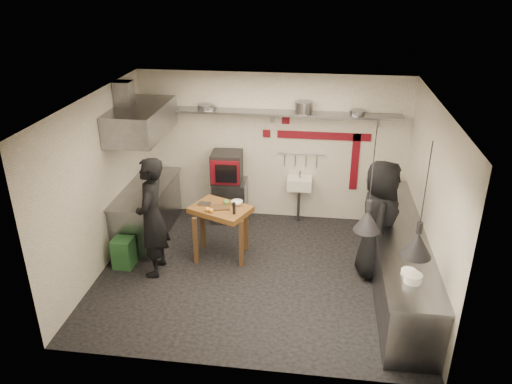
# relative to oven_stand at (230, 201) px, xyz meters

# --- Properties ---
(floor) EXTENTS (5.00, 5.00, 0.00)m
(floor) POSITION_rel_oven_stand_xyz_m (0.76, -1.79, -0.40)
(floor) COLOR black
(floor) RESTS_ON ground
(ceiling) EXTENTS (5.00, 5.00, 0.00)m
(ceiling) POSITION_rel_oven_stand_xyz_m (0.76, -1.79, 2.40)
(ceiling) COLOR beige
(ceiling) RESTS_ON floor
(wall_back) EXTENTS (5.00, 0.04, 2.80)m
(wall_back) POSITION_rel_oven_stand_xyz_m (0.76, 0.31, 1.00)
(wall_back) COLOR silver
(wall_back) RESTS_ON floor
(wall_front) EXTENTS (5.00, 0.04, 2.80)m
(wall_front) POSITION_rel_oven_stand_xyz_m (0.76, -3.89, 1.00)
(wall_front) COLOR silver
(wall_front) RESTS_ON floor
(wall_left) EXTENTS (0.04, 4.20, 2.80)m
(wall_left) POSITION_rel_oven_stand_xyz_m (-1.74, -1.79, 1.00)
(wall_left) COLOR silver
(wall_left) RESTS_ON floor
(wall_right) EXTENTS (0.04, 4.20, 2.80)m
(wall_right) POSITION_rel_oven_stand_xyz_m (3.26, -1.79, 1.00)
(wall_right) COLOR silver
(wall_right) RESTS_ON floor
(red_band_horiz) EXTENTS (1.70, 0.02, 0.14)m
(red_band_horiz) POSITION_rel_oven_stand_xyz_m (1.71, 0.29, 1.28)
(red_band_horiz) COLOR #600B15
(red_band_horiz) RESTS_ON wall_back
(red_band_vert) EXTENTS (0.14, 0.02, 1.10)m
(red_band_vert) POSITION_rel_oven_stand_xyz_m (2.31, 0.29, 0.80)
(red_band_vert) COLOR #600B15
(red_band_vert) RESTS_ON wall_back
(red_tile_a) EXTENTS (0.14, 0.02, 0.14)m
(red_tile_a) POSITION_rel_oven_stand_xyz_m (1.01, 0.29, 1.55)
(red_tile_a) COLOR #600B15
(red_tile_a) RESTS_ON wall_back
(red_tile_b) EXTENTS (0.14, 0.02, 0.14)m
(red_tile_b) POSITION_rel_oven_stand_xyz_m (0.66, 0.29, 1.28)
(red_tile_b) COLOR #600B15
(red_tile_b) RESTS_ON wall_back
(back_shelf) EXTENTS (4.60, 0.34, 0.04)m
(back_shelf) POSITION_rel_oven_stand_xyz_m (0.76, 0.13, 1.72)
(back_shelf) COLOR slate
(back_shelf) RESTS_ON wall_back
(shelf_bracket_left) EXTENTS (0.04, 0.06, 0.24)m
(shelf_bracket_left) POSITION_rel_oven_stand_xyz_m (-1.14, 0.28, 1.62)
(shelf_bracket_left) COLOR slate
(shelf_bracket_left) RESTS_ON wall_back
(shelf_bracket_mid) EXTENTS (0.04, 0.06, 0.24)m
(shelf_bracket_mid) POSITION_rel_oven_stand_xyz_m (0.76, 0.28, 1.62)
(shelf_bracket_mid) COLOR slate
(shelf_bracket_mid) RESTS_ON wall_back
(shelf_bracket_right) EXTENTS (0.04, 0.06, 0.24)m
(shelf_bracket_right) POSITION_rel_oven_stand_xyz_m (2.66, 0.28, 1.62)
(shelf_bracket_right) COLOR slate
(shelf_bracket_right) RESTS_ON wall_back
(pan_far_left) EXTENTS (0.33, 0.33, 0.09)m
(pan_far_left) POSITION_rel_oven_stand_xyz_m (-0.44, 0.13, 1.79)
(pan_far_left) COLOR slate
(pan_far_left) RESTS_ON back_shelf
(pan_mid_left) EXTENTS (0.27, 0.27, 0.07)m
(pan_mid_left) POSITION_rel_oven_stand_xyz_m (-0.37, 0.13, 1.78)
(pan_mid_left) COLOR slate
(pan_mid_left) RESTS_ON back_shelf
(stock_pot) EXTENTS (0.38, 0.38, 0.20)m
(stock_pot) POSITION_rel_oven_stand_xyz_m (1.33, 0.13, 1.84)
(stock_pot) COLOR slate
(stock_pot) RESTS_ON back_shelf
(pan_right) EXTENTS (0.32, 0.32, 0.08)m
(pan_right) POSITION_rel_oven_stand_xyz_m (2.26, 0.13, 1.78)
(pan_right) COLOR slate
(pan_right) RESTS_ON back_shelf
(oven_stand) EXTENTS (0.64, 0.59, 0.80)m
(oven_stand) POSITION_rel_oven_stand_xyz_m (0.00, 0.00, 0.00)
(oven_stand) COLOR slate
(oven_stand) RESTS_ON floor
(combi_oven) EXTENTS (0.57, 0.54, 0.58)m
(combi_oven) POSITION_rel_oven_stand_xyz_m (-0.05, -0.01, 0.69)
(combi_oven) COLOR black
(combi_oven) RESTS_ON oven_stand
(oven_door) EXTENTS (0.52, 0.05, 0.46)m
(oven_door) POSITION_rel_oven_stand_xyz_m (-0.03, -0.29, 0.69)
(oven_door) COLOR #600B15
(oven_door) RESTS_ON combi_oven
(oven_glass) EXTENTS (0.39, 0.03, 0.34)m
(oven_glass) POSITION_rel_oven_stand_xyz_m (-0.00, -0.34, 0.69)
(oven_glass) COLOR black
(oven_glass) RESTS_ON oven_door
(hand_sink) EXTENTS (0.46, 0.34, 0.22)m
(hand_sink) POSITION_rel_oven_stand_xyz_m (1.31, 0.13, 0.38)
(hand_sink) COLOR silver
(hand_sink) RESTS_ON wall_back
(sink_tap) EXTENTS (0.03, 0.03, 0.14)m
(sink_tap) POSITION_rel_oven_stand_xyz_m (1.31, 0.13, 0.56)
(sink_tap) COLOR slate
(sink_tap) RESTS_ON hand_sink
(sink_drain) EXTENTS (0.06, 0.06, 0.66)m
(sink_drain) POSITION_rel_oven_stand_xyz_m (1.31, 0.09, -0.06)
(sink_drain) COLOR slate
(sink_drain) RESTS_ON floor
(utensil_rail) EXTENTS (0.90, 0.02, 0.02)m
(utensil_rail) POSITION_rel_oven_stand_xyz_m (1.31, 0.27, 0.92)
(utensil_rail) COLOR slate
(utensil_rail) RESTS_ON wall_back
(counter_right) EXTENTS (0.70, 3.80, 0.90)m
(counter_right) POSITION_rel_oven_stand_xyz_m (2.91, -1.79, 0.05)
(counter_right) COLOR slate
(counter_right) RESTS_ON floor
(counter_right_top) EXTENTS (0.76, 3.90, 0.03)m
(counter_right_top) POSITION_rel_oven_stand_xyz_m (2.91, -1.79, 0.52)
(counter_right_top) COLOR slate
(counter_right_top) RESTS_ON counter_right
(plate_stack) EXTENTS (0.25, 0.25, 0.11)m
(plate_stack) POSITION_rel_oven_stand_xyz_m (2.88, -3.12, 0.59)
(plate_stack) COLOR silver
(plate_stack) RESTS_ON counter_right_top
(small_bowl_right) EXTENTS (0.21, 0.21, 0.05)m
(small_bowl_right) POSITION_rel_oven_stand_xyz_m (2.86, -2.94, 0.56)
(small_bowl_right) COLOR silver
(small_bowl_right) RESTS_ON counter_right_top
(counter_left) EXTENTS (0.70, 1.90, 0.90)m
(counter_left) POSITION_rel_oven_stand_xyz_m (-1.39, -0.74, 0.05)
(counter_left) COLOR slate
(counter_left) RESTS_ON floor
(counter_left_top) EXTENTS (0.76, 2.00, 0.03)m
(counter_left_top) POSITION_rel_oven_stand_xyz_m (-1.39, -0.74, 0.52)
(counter_left_top) COLOR slate
(counter_left_top) RESTS_ON counter_left
(extractor_hood) EXTENTS (0.78, 1.60, 0.50)m
(extractor_hood) POSITION_rel_oven_stand_xyz_m (-1.34, -0.74, 1.75)
(extractor_hood) COLOR slate
(extractor_hood) RESTS_ON ceiling
(hood_duct) EXTENTS (0.28, 0.28, 0.50)m
(hood_duct) POSITION_rel_oven_stand_xyz_m (-1.59, -0.74, 2.15)
(hood_duct) COLOR slate
(hood_duct) RESTS_ON ceiling
(green_bin) EXTENTS (0.33, 0.33, 0.50)m
(green_bin) POSITION_rel_oven_stand_xyz_m (-1.43, -1.87, -0.15)
(green_bin) COLOR #24592C
(green_bin) RESTS_ON floor
(prep_table) EXTENTS (1.10, 0.95, 0.92)m
(prep_table) POSITION_rel_oven_stand_xyz_m (0.09, -1.35, 0.06)
(prep_table) COLOR brown
(prep_table) RESTS_ON floor
(cutting_board) EXTENTS (0.34, 0.28, 0.02)m
(cutting_board) POSITION_rel_oven_stand_xyz_m (0.10, -1.37, 0.53)
(cutting_board) COLOR #51371F
(cutting_board) RESTS_ON prep_table
(pepper_mill) EXTENTS (0.06, 0.06, 0.20)m
(pepper_mill) POSITION_rel_oven_stand_xyz_m (0.36, -1.55, 0.62)
(pepper_mill) COLOR black
(pepper_mill) RESTS_ON prep_table
(lemon_a) EXTENTS (0.10, 0.10, 0.08)m
(lemon_a) POSITION_rel_oven_stand_xyz_m (-0.08, -1.53, 0.56)
(lemon_a) COLOR gold
(lemon_a) RESTS_ON prep_table
(lemon_b) EXTENTS (0.10, 0.10, 0.08)m
(lemon_b) POSITION_rel_oven_stand_xyz_m (-0.02, -1.56, 0.56)
(lemon_b) COLOR gold
(lemon_b) RESTS_ON prep_table
(veg_ball) EXTENTS (0.11, 0.11, 0.10)m
(veg_ball) POSITION_rel_oven_stand_xyz_m (0.17, -1.25, 0.57)
(veg_ball) COLOR #539039
(veg_ball) RESTS_ON prep_table
(steel_tray) EXTENTS (0.20, 0.14, 0.03)m
(steel_tray) POSITION_rel_oven_stand_xyz_m (-0.19, -1.29, 0.54)
(steel_tray) COLOR slate
(steel_tray) RESTS_ON prep_table
(bowl) EXTENTS (0.24, 0.24, 0.06)m
(bowl) POSITION_rel_oven_stand_xyz_m (0.34, -1.21, 0.55)
(bowl) COLOR silver
(bowl) RESTS_ON prep_table
(heat_lamp_near) EXTENTS (0.45, 0.45, 1.39)m
(heat_lamp_near) POSITION_rel_oven_stand_xyz_m (2.30, -2.73, 1.70)
(heat_lamp_near) COLOR black
(heat_lamp_near) RESTS_ON ceiling
(heat_lamp_far) EXTENTS (0.49, 0.49, 1.44)m
(heat_lamp_far) POSITION_rel_oven_stand_xyz_m (2.84, -3.20, 1.68)
(heat_lamp_far) COLOR black
(heat_lamp_far) RESTS_ON ceiling
(chef_left) EXTENTS (0.50, 0.73, 1.95)m
(chef_left) POSITION_rel_oven_stand_xyz_m (-0.86, -1.95, 0.57)
(chef_left) COLOR black
(chef_left) RESTS_ON floor
(chef_right) EXTENTS (0.70, 1.00, 1.92)m
(chef_right) POSITION_rel_oven_stand_xyz_m (2.61, -1.55, 0.56)
(chef_right) COLOR black
(chef_right) RESTS_ON floor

